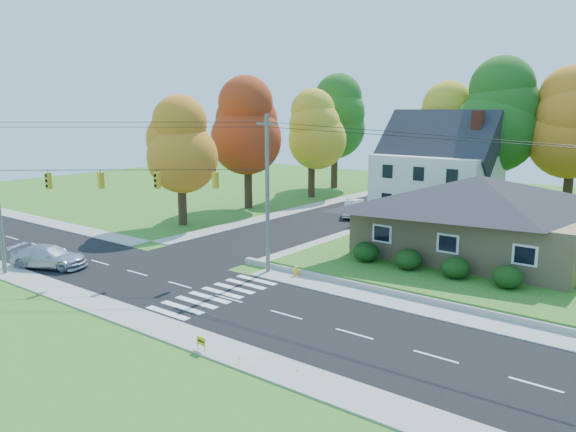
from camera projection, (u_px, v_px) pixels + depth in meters
name	position (u px, v px, depth m)	size (l,w,h in m)	color
ground	(229.00, 299.00, 30.89)	(120.00, 120.00, 0.00)	#3D7923
road_main	(229.00, 299.00, 30.89)	(90.00, 8.00, 0.02)	black
road_cross	(350.00, 213.00, 55.91)	(8.00, 44.00, 0.02)	black
sidewalk_north	(285.00, 277.00, 34.78)	(90.00, 2.00, 0.08)	#9C9A90
sidewalk_south	(157.00, 326.00, 26.99)	(90.00, 2.00, 0.08)	#9C9A90
lawn	(570.00, 254.00, 39.42)	(30.00, 30.00, 0.50)	#3D7923
ranch_house	(477.00, 214.00, 37.94)	(14.60, 10.60, 5.40)	tan
colonial_house	(437.00, 171.00, 51.79)	(10.40, 8.40, 9.60)	silver
hedge_row	(431.00, 263.00, 33.82)	(10.70, 1.70, 1.27)	#163A10
traffic_infrastructure	(242.00, 203.00, 31.05)	(38.10, 10.66, 10.00)	#666059
tree_lot_0	(444.00, 128.00, 56.96)	(6.72, 6.72, 12.51)	#3F2A19
tree_lot_1	(502.00, 115.00, 52.35)	(7.84, 7.84, 14.60)	#3F2A19
tree_lot_2	(574.00, 123.00, 49.67)	(7.28, 7.28, 13.56)	#3F2A19
tree_west_0	(180.00, 145.00, 49.02)	(6.16, 6.16, 11.47)	#3F2A19
tree_west_1	(247.00, 126.00, 57.16)	(7.28, 7.28, 13.56)	#3F2A19
tree_west_2	(312.00, 130.00, 64.47)	(6.72, 6.72, 12.51)	#3F2A19
tree_west_3	(335.00, 117.00, 71.64)	(7.84, 7.84, 14.60)	#3F2A19
silver_sedan	(49.00, 257.00, 36.78)	(2.05, 5.03, 1.46)	silver
white_car	(354.00, 208.00, 53.95)	(1.68, 4.81, 1.58)	silver
fire_hydrant	(296.00, 272.00, 34.89)	(0.38, 0.31, 0.69)	yellow
yard_sign	(201.00, 341.00, 24.13)	(0.55, 0.09, 0.68)	black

